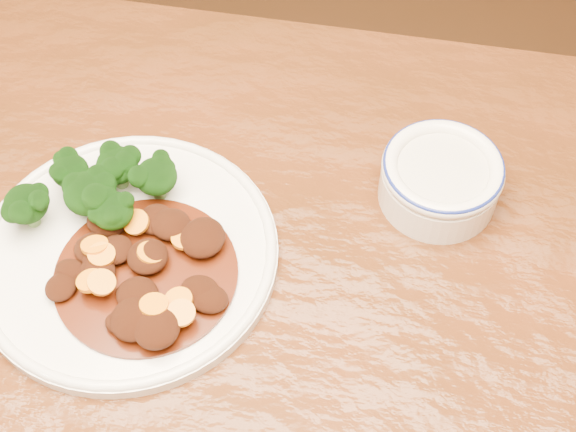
# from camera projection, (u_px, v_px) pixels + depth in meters

# --- Properties ---
(dining_table) EXTENTS (1.55, 0.99, 0.75)m
(dining_table) POSITION_uv_depth(u_px,v_px,m) (207.00, 378.00, 0.81)
(dining_table) COLOR #56260F
(dining_table) RESTS_ON ground
(dinner_plate) EXTENTS (0.30, 0.30, 0.02)m
(dinner_plate) POSITION_uv_depth(u_px,v_px,m) (128.00, 253.00, 0.79)
(dinner_plate) COLOR white
(dinner_plate) RESTS_ON dining_table
(broccoli_florets) EXTENTS (0.15, 0.11, 0.05)m
(broccoli_florets) POSITION_uv_depth(u_px,v_px,m) (95.00, 188.00, 0.79)
(broccoli_florets) COLOR #65904A
(broccoli_florets) RESTS_ON dinner_plate
(mince_stew) EXTENTS (0.18, 0.18, 0.03)m
(mince_stew) POSITION_uv_depth(u_px,v_px,m) (144.00, 273.00, 0.76)
(mince_stew) COLOR #481807
(mince_stew) RESTS_ON dinner_plate
(dip_bowl) EXTENTS (0.12, 0.12, 0.06)m
(dip_bowl) POSITION_uv_depth(u_px,v_px,m) (441.00, 178.00, 0.82)
(dip_bowl) COLOR white
(dip_bowl) RESTS_ON dining_table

